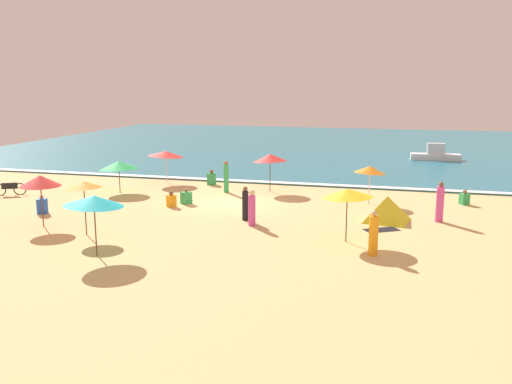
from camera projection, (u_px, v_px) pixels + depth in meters
The scene contains 26 objects.
ground_plane at pixel (230, 203), 29.66m from camera, with size 60.00×60.00×0.00m, color #D8B775.
ocean_water at pixel (313, 146), 56.17m from camera, with size 60.00×44.00×0.10m, color teal.
wave_breaker_foam at pixel (260, 181), 35.61m from camera, with size 57.00×0.70×0.01m, color white.
beach_umbrella_0 at pixel (84, 185), 23.17m from camera, with size 1.87×1.85×2.39m.
beach_umbrella_1 at pixel (166, 154), 35.30m from camera, with size 3.03×3.02×2.14m.
beach_umbrella_2 at pixel (270, 158), 32.49m from camera, with size 2.73×2.72×2.32m.
beach_umbrella_3 at pixel (119, 165), 32.31m from camera, with size 2.95×2.94×1.92m.
beach_umbrella_4 at pixel (347, 193), 22.16m from camera, with size 2.35×2.33×2.26m.
beach_umbrella_5 at pixel (370, 170), 29.23m from camera, with size 2.33×2.32×2.10m.
beach_umbrella_6 at pixel (94, 201), 20.38m from camera, with size 3.11×3.10×2.37m.
beach_umbrella_8 at pixel (40, 181), 24.58m from camera, with size 1.90×1.89×2.35m.
beach_tent at pixel (387, 209), 25.74m from camera, with size 2.72×2.72×1.20m.
parked_bicycle at pixel (10, 189), 31.73m from camera, with size 1.63×0.91×0.76m.
beachgoer_0 at pixel (226, 177), 32.46m from camera, with size 0.37×0.37×1.88m.
beachgoer_1 at pixel (374, 235), 20.63m from camera, with size 0.45×0.45×1.73m.
beachgoer_2 at pixel (211, 178), 35.00m from camera, with size 0.49×0.49×0.97m.
beachgoer_3 at pixel (171, 200), 28.83m from camera, with size 0.53×0.53×0.84m.
beachgoer_4 at pixel (440, 203), 25.61m from camera, with size 0.51×0.51×1.89m.
beachgoer_5 at pixel (464, 198), 29.36m from camera, with size 0.57×0.57×0.80m.
beachgoer_6 at pixel (245, 204), 25.92m from camera, with size 0.31×0.31×1.62m.
beachgoer_7 at pixel (186, 197), 29.54m from camera, with size 0.66×0.66×0.83m.
beachgoer_8 at pixel (252, 208), 24.93m from camera, with size 0.47×0.47×1.66m.
beachgoer_10 at pixel (42, 206), 27.30m from camera, with size 0.50×0.50×0.93m.
beach_towel_0 at pixel (338, 198), 30.95m from camera, with size 1.08×1.38×0.01m.
beach_towel_1 at pixel (381, 230), 24.33m from camera, with size 1.69×1.43×0.01m.
small_boat_0 at pixel (436, 155), 45.42m from camera, with size 4.02×1.26×1.38m.
Camera 1 is at (8.85, -27.62, 6.41)m, focal length 38.73 mm.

